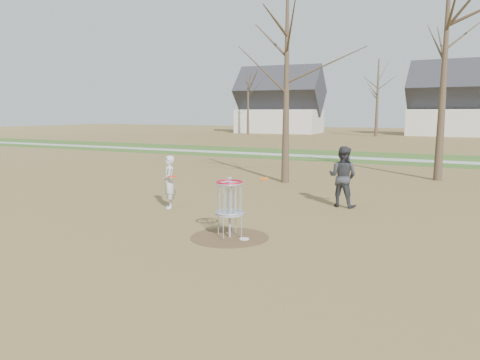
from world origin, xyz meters
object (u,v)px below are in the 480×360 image
disc_grounded (244,239)px  disc_golf_basket (230,198)px  player_standing (169,182)px  player_throwing (343,177)px

disc_grounded → disc_golf_basket: (-0.38, 0.03, 0.89)m
disc_grounded → disc_golf_basket: size_ratio=0.16×
disc_grounded → player_standing: bearing=149.1°
disc_grounded → disc_golf_basket: disc_golf_basket is taller
disc_golf_basket → disc_grounded: bearing=-3.9°
player_throwing → disc_golf_basket: (-1.36, -4.67, -0.00)m
player_throwing → disc_grounded: bearing=85.1°
player_standing → player_throwing: bearing=82.4°
player_standing → disc_golf_basket: size_ratio=1.16×
player_throwing → disc_grounded: (-0.97, -4.69, -0.90)m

